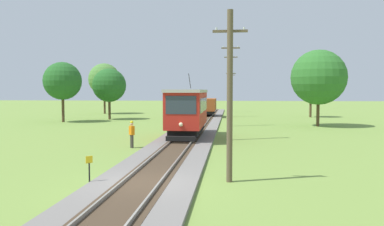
% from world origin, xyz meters
% --- Properties ---
extents(ground_plane, '(260.00, 260.00, 0.00)m').
position_xyz_m(ground_plane, '(0.00, 0.00, 0.00)').
color(ground_plane, olive).
extents(track_ballast, '(4.20, 120.00, 0.18)m').
position_xyz_m(track_ballast, '(0.00, 0.00, 0.09)').
color(track_ballast, slate).
rests_on(track_ballast, ground).
extents(sleeper_bed, '(2.04, 120.00, 0.01)m').
position_xyz_m(sleeper_bed, '(0.00, 0.00, 0.18)').
color(sleeper_bed, '#423323').
rests_on(sleeper_bed, track_ballast).
extents(rail_left, '(0.07, 120.00, 0.14)m').
position_xyz_m(rail_left, '(-0.72, 0.00, 0.25)').
color(rail_left, gray).
rests_on(rail_left, track_ballast).
extents(rail_right, '(0.07, 120.00, 0.14)m').
position_xyz_m(rail_right, '(0.72, 0.00, 0.25)').
color(rail_right, gray).
rests_on(rail_right, track_ballast).
extents(red_tram, '(2.60, 8.54, 4.79)m').
position_xyz_m(red_tram, '(0.00, 15.49, 2.19)').
color(red_tram, red).
rests_on(red_tram, rail_right).
extents(freight_car, '(2.40, 5.20, 2.31)m').
position_xyz_m(freight_car, '(0.00, 40.35, 1.56)').
color(freight_car, '#93471E').
rests_on(freight_car, rail_right).
extents(utility_pole_foreground, '(1.40, 0.46, 6.94)m').
position_xyz_m(utility_pole_foreground, '(3.33, 1.15, 3.57)').
color(utility_pole_foreground, brown).
rests_on(utility_pole_foreground, ground).
extents(utility_pole_near_tram, '(1.40, 0.27, 7.88)m').
position_xyz_m(utility_pole_near_tram, '(3.33, 14.89, 4.04)').
color(utility_pole_near_tram, brown).
rests_on(utility_pole_near_tram, ground).
extents(utility_pole_mid, '(1.40, 0.41, 8.24)m').
position_xyz_m(utility_pole_mid, '(3.33, 26.49, 4.21)').
color(utility_pole_mid, brown).
rests_on(utility_pole_mid, ground).
extents(utility_pole_far, '(1.40, 0.58, 7.05)m').
position_xyz_m(utility_pole_far, '(3.33, 41.52, 3.62)').
color(utility_pole_far, brown).
rests_on(utility_pole_far, ground).
extents(utility_pole_distant, '(1.40, 0.28, 7.35)m').
position_xyz_m(utility_pole_distant, '(3.33, 53.66, 3.77)').
color(utility_pole_distant, brown).
rests_on(utility_pole_distant, ground).
extents(trackside_signal_marker, '(0.21, 0.21, 1.18)m').
position_xyz_m(trackside_signal_marker, '(-2.14, 0.04, 0.67)').
color(trackside_signal_marker, black).
rests_on(trackside_signal_marker, ground).
extents(track_worker, '(0.43, 0.45, 1.78)m').
position_xyz_m(track_worker, '(-3.06, 10.14, 0.98)').
color(track_worker, '#38332D').
rests_on(track_worker, ground).
extents(tree_left_near, '(5.74, 5.74, 8.01)m').
position_xyz_m(tree_left_near, '(12.43, 27.09, 5.13)').
color(tree_left_near, '#4C3823').
rests_on(tree_left_near, ground).
extents(tree_right_near, '(5.10, 5.10, 8.17)m').
position_xyz_m(tree_right_near, '(-17.07, 46.70, 5.60)').
color(tree_right_near, '#4C3823').
rests_on(tree_right_near, ground).
extents(tree_left_far, '(4.50, 4.50, 7.16)m').
position_xyz_m(tree_left_far, '(-16.60, 29.95, 4.89)').
color(tree_left_far, '#4C3823').
rests_on(tree_left_far, ground).
extents(tree_right_far, '(3.53, 3.53, 6.55)m').
position_xyz_m(tree_right_far, '(14.53, 41.50, 4.76)').
color(tree_right_far, '#4C3823').
rests_on(tree_right_far, ground).
extents(tree_horizon, '(4.35, 4.35, 6.62)m').
position_xyz_m(tree_horizon, '(-12.38, 34.57, 4.44)').
color(tree_horizon, '#4C3823').
rests_on(tree_horizon, ground).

